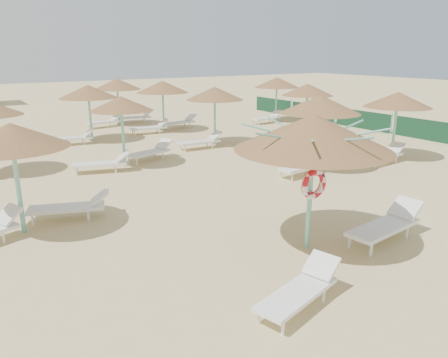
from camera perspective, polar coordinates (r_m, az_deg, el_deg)
ground at (r=9.74m, az=9.23°, el=-9.61°), size 120.00×120.00×0.00m
main_palapa at (r=9.33m, az=11.60°, el=5.94°), size 3.33×3.33×2.98m
lounger_main_a at (r=7.78m, az=10.03°, el=-13.98°), size 1.98×1.05×0.69m
lounger_main_b at (r=10.81m, az=20.51°, el=-5.55°), size 2.29×0.91×0.81m
palapa_field at (r=20.05m, az=-5.51°, el=10.77°), size 20.30×17.03×2.72m
windbreak_fence at (r=26.10m, az=17.73°, el=7.36°), size 0.08×19.84×1.10m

